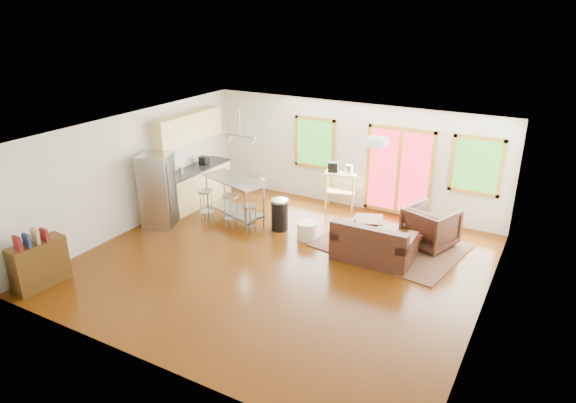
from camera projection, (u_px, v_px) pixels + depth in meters
The scene contains 29 objects.
floor at pixel (281, 263), 10.12m from camera, with size 7.50×7.00×0.02m, color #3C1C04.
ceiling at pixel (280, 134), 9.16m from camera, with size 7.50×7.00×0.02m, color white.
back_wall at pixel (352, 156), 12.49m from camera, with size 7.50×0.02×2.60m, color silver.
left_wall at pixel (133, 171), 11.34m from camera, with size 0.02×7.00×2.60m, color silver.
right_wall at pixel (490, 245), 7.93m from camera, with size 0.02×7.00×2.60m, color silver.
front_wall at pixel (148, 287), 6.79m from camera, with size 7.50×0.02×2.60m, color silver.
window_left at pixel (315, 143), 12.83m from camera, with size 1.10×0.05×1.30m.
french_doors at pixel (399, 171), 11.98m from camera, with size 1.60×0.05×2.10m.
window_right at pixel (477, 166), 11.06m from camera, with size 1.10×0.05×1.30m.
rug at pixel (390, 245), 10.81m from camera, with size 2.82×2.17×0.03m, color #485735.
loveseat at pixel (373, 245), 10.11m from camera, with size 1.55×0.88×0.82m.
coffee_table at pixel (399, 233), 10.66m from camera, with size 1.04×0.78×0.37m.
armchair at pixel (431, 225), 10.66m from camera, with size 0.92×0.86×0.95m, color #321A12.
ottoman at pixel (369, 227), 11.25m from camera, with size 0.58×0.58×0.39m, color #321A12.
pouf at pixel (307, 230), 11.08m from camera, with size 0.43×0.43×0.38m, color #EBEACD.
vase at pixel (405, 221), 10.75m from camera, with size 0.21×0.22×0.29m.
book at pixel (412, 230), 10.30m from camera, with size 0.20×0.03×0.27m, color maroon.
cabinets at pixel (193, 169), 12.74m from camera, with size 0.64×2.24×2.30m.
refrigerator at pixel (158, 191), 11.51m from camera, with size 0.87×0.86×1.69m.
island at pixel (234, 192), 11.79m from camera, with size 1.76×1.13×1.04m.
cup at pixel (262, 179), 11.73m from camera, with size 0.12×0.09×0.12m, color white.
bar_stool_a at pixel (206, 198), 11.86m from camera, with size 0.44×0.44×0.75m.
bar_stool_b at pixel (231, 203), 11.49m from camera, with size 0.38×0.38×0.79m.
bar_stool_c at pixel (250, 212), 11.27m from camera, with size 0.38×0.38×0.65m.
trash_can at pixel (280, 214), 11.47m from camera, with size 0.50×0.50×0.72m.
kitchen_cart at pixel (340, 177), 12.54m from camera, with size 0.87×0.67×1.17m.
bookshelf at pixel (39, 263), 9.16m from camera, with size 0.46×1.00×1.14m.
ceiling_flush at pixel (376, 142), 8.95m from camera, with size 0.35×0.35×0.12m, color white.
pendant_light at pixel (240, 140), 11.50m from camera, with size 0.80×0.18×0.79m.
Camera 1 is at (4.50, -7.76, 4.84)m, focal length 32.00 mm.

